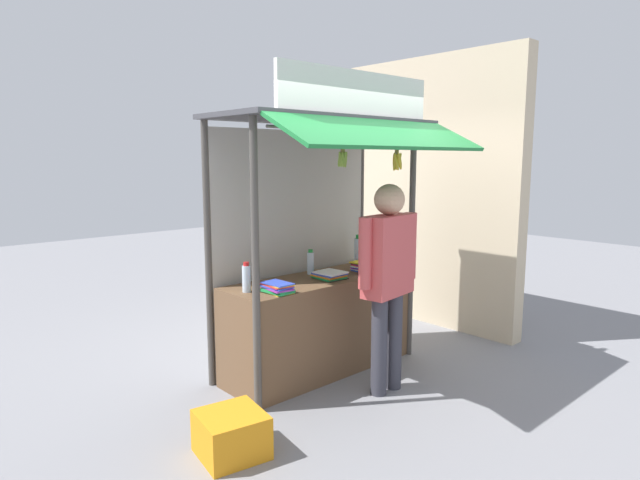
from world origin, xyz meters
TOP-DOWN VIEW (x-y plane):
  - ground_plane at (0.00, 0.00)m, footprint 20.00×20.00m
  - stall_counter at (0.00, 0.00)m, footprint 1.86×0.61m
  - stall_structure at (0.00, 0.06)m, footprint 2.06×1.42m
  - water_bottle_rear_center at (-0.80, 0.02)m, footprint 0.07×0.07m
  - water_bottle_center at (0.04, 0.18)m, footprint 0.07×0.07m
  - water_bottle_left at (0.68, 0.16)m, footprint 0.09×0.09m
  - magazine_stack_front_right at (-0.63, -0.18)m, footprint 0.20×0.28m
  - magazine_stack_back_left at (0.52, -0.11)m, footprint 0.23×0.32m
  - magazine_stack_far_right at (0.05, -0.08)m, footprint 0.26×0.27m
  - banana_bunch_leftmost at (0.56, -0.41)m, footprint 0.10×0.10m
  - banana_bunch_inner_right at (-0.12, -0.41)m, footprint 0.09×0.09m
  - vendor_person at (0.09, -0.73)m, footprint 0.66×0.28m
  - plastic_crate at (-1.42, -0.69)m, footprint 0.48×0.48m
  - neighbour_wall at (2.01, 0.30)m, footprint 0.20×2.40m

SIDE VIEW (x-z plane):
  - ground_plane at x=0.00m, z-range 0.00..0.00m
  - plastic_crate at x=-1.42m, z-range 0.00..0.29m
  - stall_counter at x=0.00m, z-range 0.00..0.87m
  - magazine_stack_far_right at x=0.05m, z-range 0.87..0.94m
  - magazine_stack_front_right at x=-0.63m, z-range 0.87..0.96m
  - magazine_stack_back_left at x=0.52m, z-range 0.87..0.97m
  - water_bottle_center at x=0.04m, z-range 0.87..1.10m
  - water_bottle_rear_center at x=-0.80m, z-range 0.87..1.11m
  - water_bottle_left at x=0.68m, z-range 0.86..1.18m
  - vendor_person at x=0.09m, z-range 0.18..1.93m
  - neighbour_wall at x=2.01m, z-range 0.00..3.11m
  - stall_structure at x=0.00m, z-range 0.26..2.91m
  - banana_bunch_leftmost at x=0.56m, z-range 1.77..2.10m
  - banana_bunch_inner_right at x=-0.12m, z-range 1.81..2.10m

